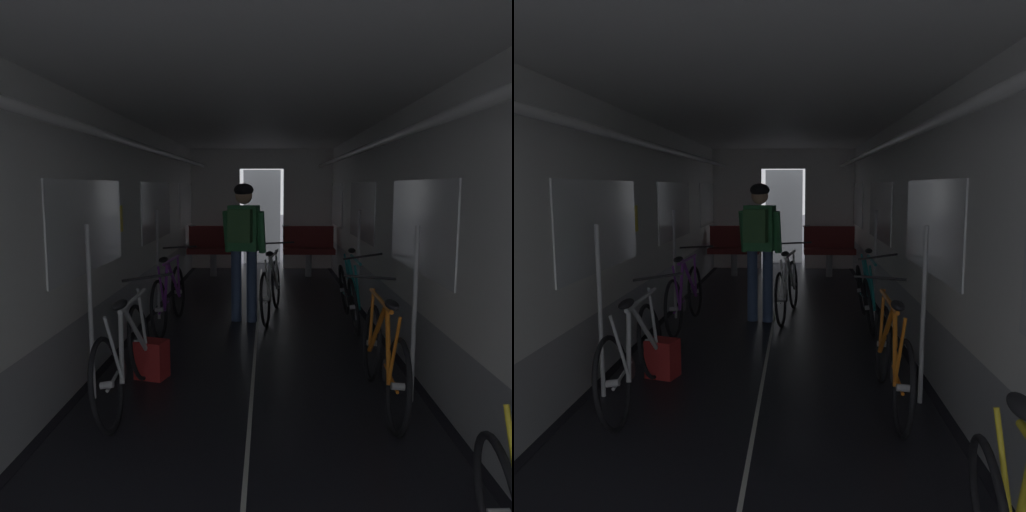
% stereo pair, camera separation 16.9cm
% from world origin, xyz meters
% --- Properties ---
extents(train_car_shell, '(3.14, 12.34, 2.57)m').
position_xyz_m(train_car_shell, '(-0.00, 3.60, 1.70)').
color(train_car_shell, black).
rests_on(train_car_shell, ground).
extents(bench_seat_far_left, '(0.98, 0.51, 0.95)m').
position_xyz_m(bench_seat_far_left, '(-0.90, 8.07, 0.57)').
color(bench_seat_far_left, gray).
rests_on(bench_seat_far_left, ground).
extents(bench_seat_far_right, '(0.98, 0.51, 0.95)m').
position_xyz_m(bench_seat_far_right, '(0.90, 8.07, 0.57)').
color(bench_seat_far_right, gray).
rests_on(bench_seat_far_right, ground).
extents(bicycle_purple, '(0.44, 1.69, 0.94)m').
position_xyz_m(bicycle_purple, '(-1.05, 4.28, 0.38)').
color(bicycle_purple, black).
rests_on(bicycle_purple, ground).
extents(bicycle_teal, '(0.44, 1.69, 0.96)m').
position_xyz_m(bicycle_teal, '(1.13, 4.50, 0.38)').
color(bicycle_teal, black).
rests_on(bicycle_teal, ground).
extents(bicycle_silver, '(0.44, 1.69, 0.96)m').
position_xyz_m(bicycle_silver, '(-0.98, 2.03, 0.38)').
color(bicycle_silver, black).
rests_on(bicycle_silver, ground).
extents(bicycle_orange, '(0.44, 1.69, 0.94)m').
position_xyz_m(bicycle_orange, '(1.03, 2.04, 0.38)').
color(bicycle_orange, black).
rests_on(bicycle_orange, ground).
extents(person_cyclist_aisle, '(0.56, 0.45, 1.73)m').
position_xyz_m(person_cyclist_aisle, '(-0.17, 4.58, 1.07)').
color(person_cyclist_aisle, '#384C75').
rests_on(person_cyclist_aisle, ground).
extents(bicycle_white_in_aisle, '(0.48, 1.68, 0.94)m').
position_xyz_m(bicycle_white_in_aisle, '(0.17, 4.84, 0.38)').
color(bicycle_white_in_aisle, black).
rests_on(bicycle_white_in_aisle, ground).
extents(backpack_on_floor, '(0.31, 0.27, 0.34)m').
position_xyz_m(backpack_on_floor, '(-0.90, 2.57, 0.17)').
color(backpack_on_floor, maroon).
rests_on(backpack_on_floor, ground).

